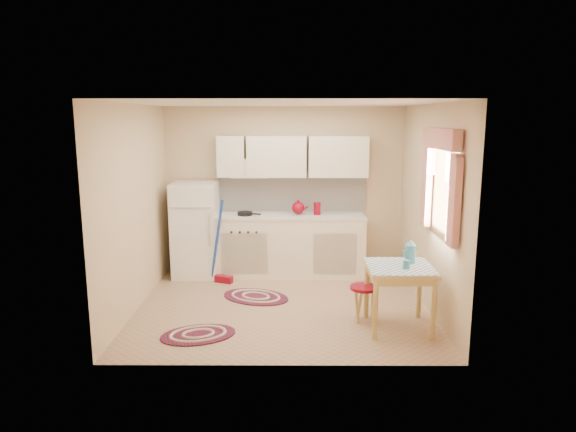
# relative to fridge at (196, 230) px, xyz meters

# --- Properties ---
(room_shell) EXTENTS (3.64, 3.60, 2.52)m
(room_shell) POSITION_rel_fridge_xyz_m (1.46, -1.01, 0.90)
(room_shell) COLOR tan
(room_shell) RESTS_ON ground
(fridge) EXTENTS (0.65, 0.60, 1.40)m
(fridge) POSITION_rel_fridge_xyz_m (0.00, 0.00, 0.00)
(fridge) COLOR white
(fridge) RESTS_ON ground
(broom) EXTENTS (0.30, 0.21, 1.20)m
(broom) POSITION_rel_fridge_xyz_m (0.45, -0.35, -0.10)
(broom) COLOR #1B44AB
(broom) RESTS_ON ground
(base_cabinets) EXTENTS (2.25, 0.60, 0.88)m
(base_cabinets) POSITION_rel_fridge_xyz_m (1.37, 0.05, -0.26)
(base_cabinets) COLOR white
(base_cabinets) RESTS_ON ground
(countertop) EXTENTS (2.27, 0.62, 0.04)m
(countertop) POSITION_rel_fridge_xyz_m (1.37, 0.05, 0.20)
(countertop) COLOR silver
(countertop) RESTS_ON base_cabinets
(frying_pan) EXTENTS (0.28, 0.28, 0.05)m
(frying_pan) POSITION_rel_fridge_xyz_m (0.73, 0.00, 0.24)
(frying_pan) COLOR black
(frying_pan) RESTS_ON countertop
(red_kettle) EXTENTS (0.26, 0.25, 0.21)m
(red_kettle) POSITION_rel_fridge_xyz_m (1.52, 0.05, 0.32)
(red_kettle) COLOR maroon
(red_kettle) RESTS_ON countertop
(red_canister) EXTENTS (0.12, 0.12, 0.16)m
(red_canister) POSITION_rel_fridge_xyz_m (1.80, 0.05, 0.30)
(red_canister) COLOR maroon
(red_canister) RESTS_ON countertop
(table) EXTENTS (0.72, 0.72, 0.72)m
(table) POSITION_rel_fridge_xyz_m (2.61, -1.95, -0.34)
(table) COLOR #D4B66A
(table) RESTS_ON ground
(stool) EXTENTS (0.38, 0.38, 0.42)m
(stool) POSITION_rel_fridge_xyz_m (2.25, -1.75, -0.49)
(stool) COLOR maroon
(stool) RESTS_ON ground
(coffee_pot) EXTENTS (0.16, 0.15, 0.29)m
(coffee_pot) POSITION_rel_fridge_xyz_m (2.75, -1.83, 0.16)
(coffee_pot) COLOR teal
(coffee_pot) RESTS_ON table
(mug) EXTENTS (0.10, 0.10, 0.10)m
(mug) POSITION_rel_fridge_xyz_m (2.66, -2.05, 0.07)
(mug) COLOR teal
(mug) RESTS_ON table
(rug_center) EXTENTS (1.07, 0.92, 0.02)m
(rug_center) POSITION_rel_fridge_xyz_m (0.94, -0.97, -0.69)
(rug_center) COLOR maroon
(rug_center) RESTS_ON ground
(rug_left) EXTENTS (0.95, 0.77, 0.02)m
(rug_left) POSITION_rel_fridge_xyz_m (0.40, -2.17, -0.69)
(rug_left) COLOR maroon
(rug_left) RESTS_ON ground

